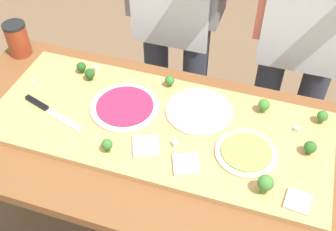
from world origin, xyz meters
TOP-DOWN VIEW (x-y plane):
  - prep_table at (0.00, 0.00)m, footprint 1.68×0.76m
  - cutting_board at (-0.04, 0.04)m, footprint 1.22×0.50m
  - chefs_knife at (-0.46, -0.02)m, footprint 0.27×0.10m
  - pizza_whole_pesto_green at (0.28, 0.00)m, footprint 0.21×0.21m
  - pizza_whole_white_garlic at (0.08, 0.14)m, footprint 0.25×0.25m
  - pizza_whole_beet_magenta at (-0.18, 0.08)m, footprint 0.26×0.26m
  - pizza_slice_center at (0.11, -0.11)m, footprint 0.11×0.11m
  - pizza_slice_near_left at (-0.05, -0.08)m, footprint 0.11×0.11m
  - pizza_slice_far_right at (0.46, -0.14)m, footprint 0.08×0.08m
  - broccoli_floret_front_mid at (-0.07, 0.25)m, footprint 0.04×0.04m
  - broccoli_floret_center_right at (0.30, 0.22)m, footprint 0.04×0.04m
  - broccoli_floret_center_left at (0.48, 0.07)m, footprint 0.04×0.04m
  - broccoli_floret_back_right at (-0.16, -0.13)m, footprint 0.04×0.04m
  - broccoli_floret_front_left at (-0.38, 0.19)m, footprint 0.04×0.04m
  - broccoli_floret_back_mid at (0.51, 0.23)m, footprint 0.04×0.04m
  - broccoli_floret_front_right at (0.36, -0.13)m, footprint 0.05×0.05m
  - broccoli_floret_back_left at (-0.43, 0.22)m, footprint 0.04×0.04m
  - cheese_crumble_a at (0.05, -0.04)m, footprint 0.03×0.03m
  - cheese_crumble_b at (-0.38, 0.25)m, footprint 0.02×0.02m
  - cheese_crumble_c at (-0.59, 0.10)m, footprint 0.01×0.01m
  - cheese_crumble_d at (0.43, 0.16)m, footprint 0.02×0.02m
  - sauce_jar at (-0.76, 0.28)m, footprint 0.09×0.09m
  - cook_right at (0.40, 0.61)m, footprint 0.54×0.39m

SIDE VIEW (x-z plane):
  - prep_table at x=0.00m, z-range 0.28..1.06m
  - cutting_board at x=-0.04m, z-range 0.78..0.80m
  - pizza_slice_center at x=0.11m, z-range 0.80..0.81m
  - pizza_slice_near_left at x=-0.05m, z-range 0.80..0.81m
  - pizza_slice_far_right at x=0.46m, z-range 0.80..0.81m
  - chefs_knife at x=-0.46m, z-range 0.80..0.81m
  - cheese_crumble_c at x=-0.59m, z-range 0.80..0.81m
  - pizza_whole_white_garlic at x=0.08m, z-range 0.80..0.82m
  - pizza_whole_pesto_green at x=0.28m, z-range 0.80..0.82m
  - pizza_whole_beet_magenta at x=-0.18m, z-range 0.80..0.82m
  - cheese_crumble_d at x=0.43m, z-range 0.80..0.82m
  - cheese_crumble_b at x=-0.38m, z-range 0.80..0.82m
  - cheese_crumble_a at x=0.05m, z-range 0.80..0.82m
  - broccoli_floret_back_left at x=-0.43m, z-range 0.80..0.85m
  - broccoli_floret_front_mid at x=-0.07m, z-range 0.80..0.85m
  - broccoli_floret_front_left at x=-0.38m, z-range 0.80..0.86m
  - broccoli_floret_center_left at x=0.48m, z-range 0.80..0.86m
  - broccoli_floret_back_mid at x=0.51m, z-range 0.80..0.86m
  - broccoli_floret_back_right at x=-0.16m, z-range 0.81..0.86m
  - broccoli_floret_center_right at x=0.30m, z-range 0.81..0.86m
  - broccoli_floret_front_right at x=0.36m, z-range 0.81..0.88m
  - sauce_jar at x=-0.76m, z-range 0.78..0.92m
  - cook_right at x=0.40m, z-range 0.16..1.83m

